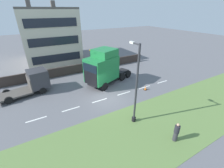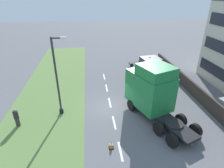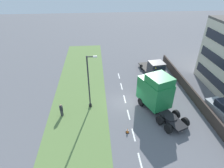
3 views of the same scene
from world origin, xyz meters
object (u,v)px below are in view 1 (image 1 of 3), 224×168
object	(u,v)px
traffic_cone_lead	(146,88)
lamp_post	(136,90)
parked_car	(98,59)
lorry_cab	(103,68)
flatbed_truck	(34,81)
pedestrian	(176,132)

from	to	relation	value
traffic_cone_lead	lamp_post	bearing A→B (deg)	129.11
traffic_cone_lead	parked_car	bearing A→B (deg)	5.68
lorry_cab	flatbed_truck	bearing A→B (deg)	53.61
lamp_post	traffic_cone_lead	distance (m)	6.81
lorry_cab	lamp_post	distance (m)	7.97
parked_car	traffic_cone_lead	xyz separation A→B (m)	(-11.37, -1.13, -0.77)
parked_car	lamp_post	size ratio (longest dim) A/B	0.72
flatbed_truck	traffic_cone_lead	bearing A→B (deg)	53.75
lorry_cab	flatbed_truck	size ratio (longest dim) A/B	1.23
lorry_cab	parked_car	bearing A→B (deg)	-40.58
flatbed_truck	lamp_post	size ratio (longest dim) A/B	0.87
flatbed_truck	parked_car	xyz separation A→B (m)	(5.13, -10.71, -0.36)
pedestrian	lamp_post	bearing A→B (deg)	22.21
traffic_cone_lead	pedestrian	bearing A→B (deg)	154.95
lorry_cab	lamp_post	xyz separation A→B (m)	(-7.87, 0.98, 0.77)
parked_car	pedestrian	distance (m)	18.81
lamp_post	pedestrian	world-z (taller)	lamp_post
parked_car	lamp_post	world-z (taller)	lamp_post
flatbed_truck	lorry_cab	bearing A→B (deg)	65.75
flatbed_truck	pedestrian	bearing A→B (deg)	23.43
lorry_cab	flatbed_truck	xyz separation A→B (m)	(2.27, 8.02, -0.95)
flatbed_truck	parked_car	bearing A→B (deg)	107.14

